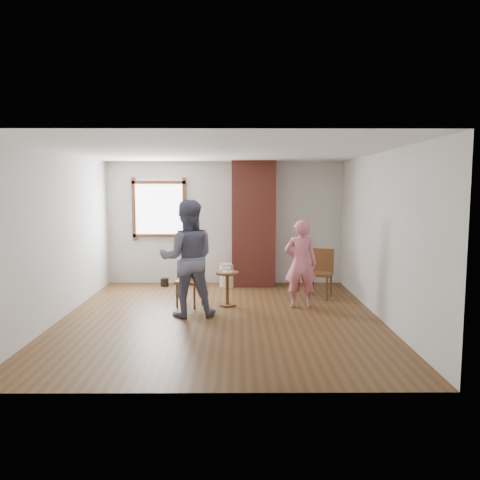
# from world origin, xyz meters

# --- Properties ---
(ground) EXTENTS (5.50, 5.50, 0.00)m
(ground) POSITION_xyz_m (0.00, 0.00, 0.00)
(ground) COLOR brown
(ground) RESTS_ON ground
(room_shell) EXTENTS (5.04, 5.52, 2.62)m
(room_shell) POSITION_xyz_m (-0.06, 0.61, 1.81)
(room_shell) COLOR silver
(room_shell) RESTS_ON ground
(brick_chimney) EXTENTS (0.90, 0.50, 2.60)m
(brick_chimney) POSITION_xyz_m (0.60, 2.50, 1.30)
(brick_chimney) COLOR #9D4337
(brick_chimney) RESTS_ON ground
(stoneware_crock) EXTENTS (0.38, 0.38, 0.48)m
(stoneware_crock) POSITION_xyz_m (0.07, 2.40, 0.24)
(stoneware_crock) COLOR #CAB992
(stoneware_crock) RESTS_ON ground
(dark_pot) EXTENTS (0.22, 0.22, 0.17)m
(dark_pot) POSITION_xyz_m (-1.26, 2.40, 0.08)
(dark_pot) COLOR black
(dark_pot) RESTS_ON ground
(dining_chair_left) EXTENTS (0.52, 0.52, 0.87)m
(dining_chair_left) POSITION_xyz_m (-0.54, 0.79, 0.49)
(dining_chair_left) COLOR brown
(dining_chair_left) RESTS_ON ground
(dining_chair_right) EXTENTS (0.55, 0.55, 0.91)m
(dining_chair_right) POSITION_xyz_m (1.84, 1.41, 0.51)
(dining_chair_right) COLOR brown
(dining_chair_right) RESTS_ON ground
(side_table) EXTENTS (0.40, 0.40, 0.60)m
(side_table) POSITION_xyz_m (0.09, 0.75, 0.40)
(side_table) COLOR brown
(side_table) RESTS_ON ground
(cake_plate) EXTENTS (0.18, 0.18, 0.01)m
(cake_plate) POSITION_xyz_m (0.09, 0.75, 0.60)
(cake_plate) COLOR white
(cake_plate) RESTS_ON side_table
(cake_slice) EXTENTS (0.08, 0.07, 0.06)m
(cake_slice) POSITION_xyz_m (0.10, 0.75, 0.64)
(cake_slice) COLOR white
(cake_slice) RESTS_ON cake_plate
(man) EXTENTS (0.98, 0.80, 1.86)m
(man) POSITION_xyz_m (-0.53, 0.12, 0.93)
(man) COLOR black
(man) RESTS_ON ground
(person_pink) EXTENTS (0.58, 0.41, 1.52)m
(person_pink) POSITION_xyz_m (1.35, 0.65, 0.76)
(person_pink) COLOR #D86C7C
(person_pink) RESTS_ON ground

